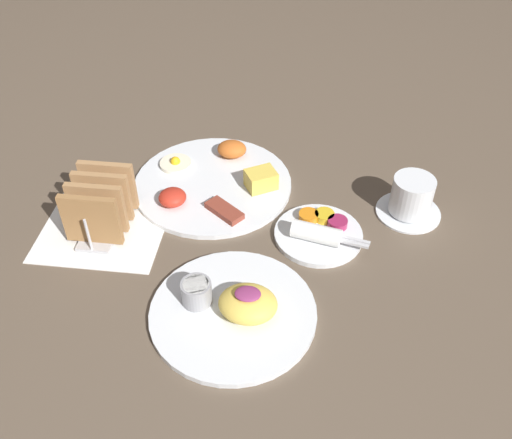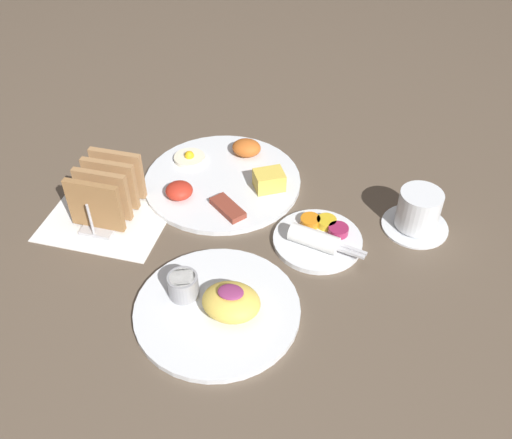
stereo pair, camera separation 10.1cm
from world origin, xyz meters
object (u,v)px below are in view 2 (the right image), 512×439
(toast_rack, at_px, (107,191))
(plate_breakfast, at_px, (224,178))
(coffee_cup, at_px, (418,212))
(plate_foreground, at_px, (218,305))
(plate_condiments, at_px, (318,238))

(toast_rack, bearing_deg, plate_breakfast, 38.25)
(coffee_cup, bearing_deg, plate_breakfast, 174.08)
(plate_foreground, bearing_deg, plate_condiments, 56.93)
(plate_breakfast, relative_size, plate_condiments, 1.85)
(plate_breakfast, distance_m, plate_foreground, 0.33)
(toast_rack, bearing_deg, plate_foreground, -33.69)
(plate_breakfast, bearing_deg, coffee_cup, -5.92)
(plate_foreground, xyz_separation_m, coffee_cup, (0.29, 0.28, 0.02))
(plate_condiments, relative_size, plate_foreground, 0.64)
(plate_condiments, height_order, coffee_cup, coffee_cup)
(plate_condiments, relative_size, coffee_cup, 1.40)
(plate_condiments, bearing_deg, plate_breakfast, 149.45)
(toast_rack, distance_m, coffee_cup, 0.56)
(plate_breakfast, height_order, toast_rack, toast_rack)
(plate_condiments, distance_m, plate_foreground, 0.23)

